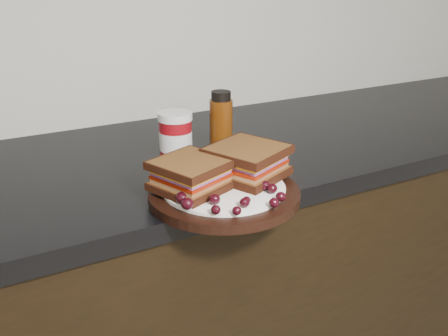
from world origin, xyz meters
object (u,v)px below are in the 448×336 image
(condiment_jar, at_px, (176,137))
(oil_bottle, at_px, (221,123))
(plate, at_px, (224,194))
(sandwich_left, at_px, (191,175))

(condiment_jar, relative_size, oil_bottle, 0.76)
(plate, height_order, sandwich_left, sandwich_left)
(sandwich_left, height_order, oil_bottle, oil_bottle)
(plate, distance_m, sandwich_left, 0.07)
(plate, bearing_deg, oil_bottle, 62.94)
(plate, relative_size, oil_bottle, 1.94)
(condiment_jar, bearing_deg, oil_bottle, -4.00)
(sandwich_left, distance_m, condiment_jar, 0.21)
(plate, height_order, oil_bottle, oil_bottle)
(plate, height_order, condiment_jar, condiment_jar)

